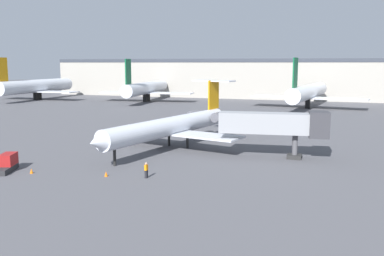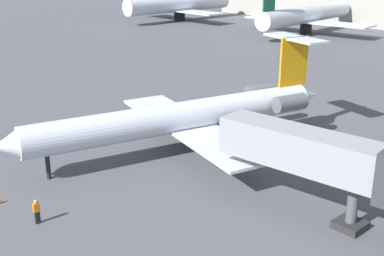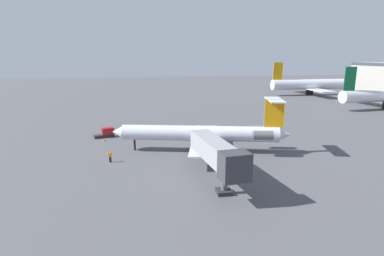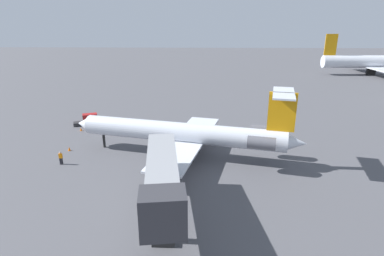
{
  "view_description": "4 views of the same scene",
  "coord_description": "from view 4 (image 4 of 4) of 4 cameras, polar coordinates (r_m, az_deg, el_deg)",
  "views": [
    {
      "loc": [
        23.34,
        -56.17,
        12.04
      ],
      "look_at": [
        4.06,
        -0.02,
        2.9
      ],
      "focal_mm": 39.57,
      "sensor_mm": 36.0,
      "label": 1
    },
    {
      "loc": [
        32.42,
        -27.98,
        16.46
      ],
      "look_at": [
        3.66,
        -2.3,
        2.96
      ],
      "focal_mm": 46.01,
      "sensor_mm": 36.0,
      "label": 2
    },
    {
      "loc": [
        52.32,
        -11.47,
        16.24
      ],
      "look_at": [
        -0.51,
        -2.9,
        3.8
      ],
      "focal_mm": 29.06,
      "sensor_mm": 36.0,
      "label": 3
    },
    {
      "loc": [
        39.43,
        0.87,
        16.66
      ],
      "look_at": [
        0.45,
        -0.45,
        3.57
      ],
      "focal_mm": 28.93,
      "sensor_mm": 36.0,
      "label": 4
    }
  ],
  "objects": [
    {
      "name": "baggage_tug_lead",
      "position": [
        56.88,
        -18.59,
        1.41
      ],
      "size": [
        2.72,
        4.24,
        1.9
      ],
      "color": "#262628",
      "rests_on": "ground_plane"
    },
    {
      "name": "jet_bridge",
      "position": [
        25.97,
        -5.48,
        -9.78
      ],
      "size": [
        13.9,
        4.7,
        6.07
      ],
      "color": "gray",
      "rests_on": "ground_plane"
    },
    {
      "name": "regional_jet",
      "position": [
        40.07,
        -0.77,
        -0.85
      ],
      "size": [
        20.76,
        30.67,
        9.28
      ],
      "color": "silver",
      "rests_on": "ground_plane"
    },
    {
      "name": "traffic_cone_mid",
      "position": [
        46.22,
        -21.69,
        -3.59
      ],
      "size": [
        0.36,
        0.36,
        0.55
      ],
      "color": "orange",
      "rests_on": "ground_plane"
    },
    {
      "name": "parked_airliner_west_end",
      "position": [
        124.72,
        30.27,
        10.47
      ],
      "size": [
        28.68,
        34.1,
        13.66
      ],
      "color": "silver",
      "rests_on": "ground_plane"
    },
    {
      "name": "ground_plane",
      "position": [
        42.83,
        0.63,
        -4.41
      ],
      "size": [
        400.0,
        400.0,
        0.1
      ],
      "primitive_type": "cube",
      "color": "#4C4C51"
    },
    {
      "name": "traffic_cone_near",
      "position": [
        54.1,
        -19.8,
        -0.2
      ],
      "size": [
        0.36,
        0.36,
        0.55
      ],
      "color": "orange",
      "rests_on": "ground_plane"
    },
    {
      "name": "ground_crew_marshaller",
      "position": [
        42.02,
        -23.03,
        -5.1
      ],
      "size": [
        0.29,
        0.42,
        1.69
      ],
      "color": "black",
      "rests_on": "ground_plane"
    }
  ]
}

